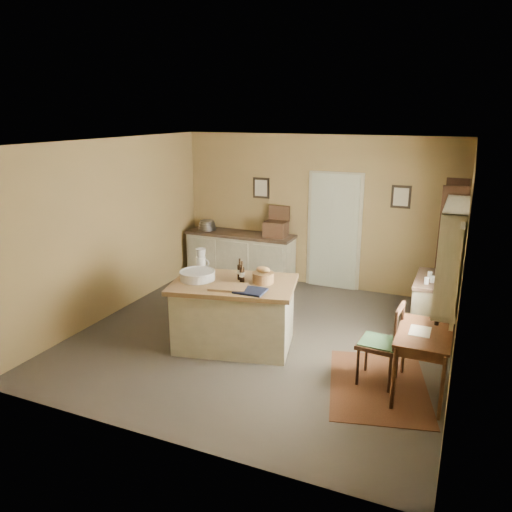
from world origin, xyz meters
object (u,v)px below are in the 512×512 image
at_px(desk_chair, 379,344).
at_px(shelving_unit, 453,251).
at_px(writing_desk, 424,340).
at_px(right_cabinet, 433,309).
at_px(work_island, 234,312).
at_px(sideboard, 241,255).

xyz_separation_m(desk_chair, shelving_unit, (0.65, 2.44, 0.56)).
relative_size(writing_desk, right_cabinet, 0.93).
bearing_deg(right_cabinet, work_island, -153.26).
bearing_deg(desk_chair, writing_desk, -6.22).
bearing_deg(sideboard, right_cabinet, -20.62).
bearing_deg(desk_chair, shelving_unit, 79.31).
distance_m(sideboard, right_cabinet, 3.78).
height_order(work_island, right_cabinet, work_island).
distance_m(work_island, shelving_unit, 3.49).
relative_size(work_island, shelving_unit, 0.86).
bearing_deg(writing_desk, sideboard, 141.08).
xyz_separation_m(writing_desk, shelving_unit, (0.15, 2.53, 0.37)).
distance_m(work_island, sideboard, 2.79).
bearing_deg(shelving_unit, sideboard, 174.92).
relative_size(writing_desk, desk_chair, 0.95).
height_order(writing_desk, shelving_unit, shelving_unit).
bearing_deg(writing_desk, work_island, 173.26).
xyz_separation_m(sideboard, shelving_unit, (3.70, -0.33, 0.56)).
xyz_separation_m(sideboard, right_cabinet, (3.54, -1.33, -0.02)).
bearing_deg(shelving_unit, writing_desk, -93.49).
distance_m(work_island, desk_chair, 1.97).
height_order(right_cabinet, shelving_unit, shelving_unit).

